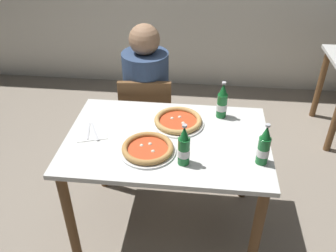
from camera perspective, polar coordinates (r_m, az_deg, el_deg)
The scene contains 10 objects.
ground_plane at distance 2.63m, azimuth -0.12°, elevation -15.22°, with size 8.00×8.00×0.00m, color gray.
dining_table_main at distance 2.18m, azimuth -0.14°, elevation -4.30°, with size 1.20×0.80×0.75m.
chair_behind_table at distance 2.79m, azimuth -3.38°, elevation 1.30°, with size 0.43×0.43×0.85m.
diner_seated at distance 2.78m, azimuth -3.40°, elevation 3.62°, with size 0.34×0.34×1.21m.
pizza_margherita_near at distance 2.00m, azimuth -3.25°, elevation -3.65°, with size 0.32×0.32×0.04m.
pizza_marinara_far at distance 2.23m, azimuth 1.61°, elevation 0.79°, with size 0.32×0.32×0.04m.
beer_bottle_left at distance 1.87m, azimuth 2.55°, elevation -3.45°, with size 0.07×0.07×0.25m.
beer_bottle_center at distance 2.28m, azimuth 8.63°, elevation 3.74°, with size 0.07×0.07×0.25m.
beer_bottle_right at distance 1.94m, azimuth 15.05°, elevation -3.25°, with size 0.07×0.07×0.25m.
napkin_with_cutlery at distance 2.21m, azimuth -12.06°, elevation -0.92°, with size 0.23×0.23×0.01m.
Camera 1 is at (0.19, -1.70, 2.00)m, focal length 38.20 mm.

